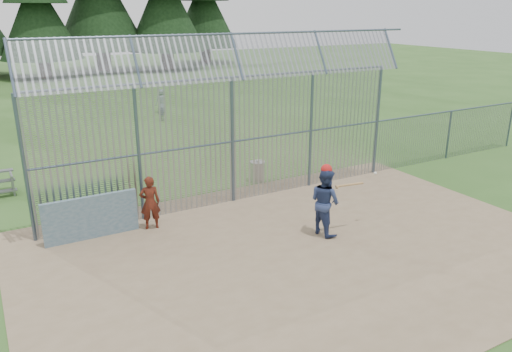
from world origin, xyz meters
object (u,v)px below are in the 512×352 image
onlooker (150,202)px  dugout_wall (91,217)px  trash_can (258,171)px  batter (325,202)px

onlooker → dugout_wall: bearing=6.0°
trash_can → dugout_wall: bearing=-162.8°
dugout_wall → trash_can: 6.56m
batter → dugout_wall: bearing=56.3°
batter → onlooker: size_ratio=1.21×
onlooker → trash_can: bearing=-144.0°
batter → onlooker: 4.88m
batter → trash_can: 4.86m
dugout_wall → batter: 6.35m
dugout_wall → batter: bearing=-26.7°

